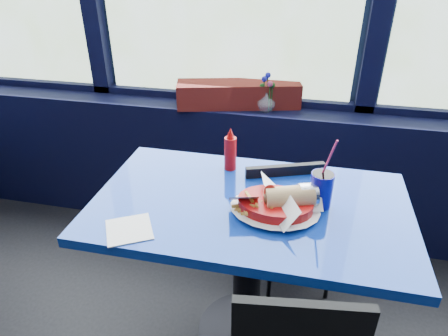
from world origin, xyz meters
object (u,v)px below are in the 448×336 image
near_table (249,239)px  flower_vase (266,100)px  chair_near_back (290,218)px  food_basket (277,203)px  soda_cup (321,189)px  planter_box (239,94)px  ketchup_bottle (230,151)px

near_table → flower_vase: (-0.05, 0.83, 0.30)m
chair_near_back → flower_vase: (-0.20, 0.50, 0.41)m
near_table → food_basket: food_basket is taller
chair_near_back → soda_cup: 0.48m
planter_box → soda_cup: 0.96m
near_table → ketchup_bottle: ketchup_bottle is taller
food_basket → near_table: bearing=164.5°
food_basket → chair_near_back: bearing=88.9°
near_table → chair_near_back: bearing=65.8°
ketchup_bottle → flower_vase: bearing=82.3°
planter_box → ketchup_bottle: ketchup_bottle is taller
planter_box → chair_near_back: bearing=-71.0°
food_basket → soda_cup: soda_cup is taller
soda_cup → chair_near_back: bearing=110.5°
flower_vase → near_table: bearing=-86.7°
food_basket → ketchup_bottle: size_ratio=1.57×
planter_box → food_basket: bearing=-85.5°
chair_near_back → soda_cup: size_ratio=2.77×
planter_box → ketchup_bottle: 0.64m
ketchup_bottle → soda_cup: size_ratio=0.68×
food_basket → planter_box: bearing=114.7°
chair_near_back → flower_vase: 0.67m
food_basket → soda_cup: (0.15, 0.08, 0.03)m
soda_cup → flower_vase: bearing=111.1°
near_table → food_basket: (0.10, -0.04, 0.22)m
near_table → soda_cup: 0.36m
food_basket → ketchup_bottle: ketchup_bottle is taller
food_basket → soda_cup: size_ratio=1.07×
near_table → ketchup_bottle: bearing=117.9°
flower_vase → chair_near_back: bearing=-68.5°
flower_vase → food_basket: size_ratio=0.69×
planter_box → soda_cup: bearing=-75.2°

